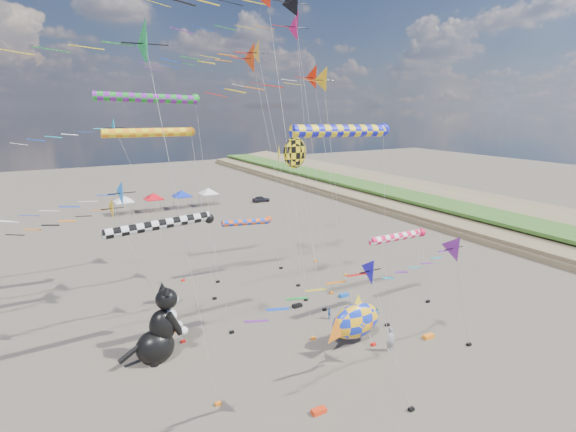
{
  "coord_description": "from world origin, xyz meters",
  "views": [
    {
      "loc": [
        -18.12,
        -18.42,
        17.95
      ],
      "look_at": [
        -1.04,
        12.0,
        9.41
      ],
      "focal_mm": 28.0,
      "sensor_mm": 36.0,
      "label": 1
    }
  ],
  "objects_px": {
    "person_adult": "(391,340)",
    "fish_inflatable": "(355,321)",
    "child_green": "(377,315)",
    "child_blue": "(329,314)",
    "parked_car": "(261,199)",
    "cat_inflatable": "(158,323)"
  },
  "relations": [
    {
      "from": "fish_inflatable",
      "to": "person_adult",
      "type": "relative_size",
      "value": 3.06
    },
    {
      "from": "person_adult",
      "to": "child_green",
      "type": "xyz_separation_m",
      "value": [
        2.3,
        4.29,
        -0.35
      ]
    },
    {
      "from": "fish_inflatable",
      "to": "child_green",
      "type": "height_order",
      "value": "fish_inflatable"
    },
    {
      "from": "cat_inflatable",
      "to": "fish_inflatable",
      "type": "xyz_separation_m",
      "value": [
        13.73,
        -5.18,
        -0.94
      ]
    },
    {
      "from": "cat_inflatable",
      "to": "fish_inflatable",
      "type": "relative_size",
      "value": 0.99
    },
    {
      "from": "cat_inflatable",
      "to": "fish_inflatable",
      "type": "bearing_deg",
      "value": -24.29
    },
    {
      "from": "fish_inflatable",
      "to": "person_adult",
      "type": "xyz_separation_m",
      "value": [
        1.66,
        -2.22,
        -0.95
      ]
    },
    {
      "from": "fish_inflatable",
      "to": "child_blue",
      "type": "height_order",
      "value": "fish_inflatable"
    },
    {
      "from": "person_adult",
      "to": "parked_car",
      "type": "relative_size",
      "value": 0.56
    },
    {
      "from": "child_blue",
      "to": "parked_car",
      "type": "relative_size",
      "value": 0.29
    },
    {
      "from": "fish_inflatable",
      "to": "child_blue",
      "type": "bearing_deg",
      "value": 81.94
    },
    {
      "from": "person_adult",
      "to": "child_green",
      "type": "distance_m",
      "value": 4.88
    },
    {
      "from": "fish_inflatable",
      "to": "child_green",
      "type": "distance_m",
      "value": 4.65
    },
    {
      "from": "person_adult",
      "to": "child_blue",
      "type": "xyz_separation_m",
      "value": [
        -1.03,
        6.63,
        -0.45
      ]
    },
    {
      "from": "person_adult",
      "to": "fish_inflatable",
      "type": "bearing_deg",
      "value": 124.33
    },
    {
      "from": "fish_inflatable",
      "to": "parked_car",
      "type": "relative_size",
      "value": 1.7
    },
    {
      "from": "person_adult",
      "to": "child_green",
      "type": "relative_size",
      "value": 1.58
    },
    {
      "from": "fish_inflatable",
      "to": "parked_car",
      "type": "xyz_separation_m",
      "value": [
        16.96,
        51.41,
        -1.32
      ]
    },
    {
      "from": "child_blue",
      "to": "parked_car",
      "type": "height_order",
      "value": "parked_car"
    },
    {
      "from": "cat_inflatable",
      "to": "person_adult",
      "type": "relative_size",
      "value": 3.02
    },
    {
      "from": "child_green",
      "to": "parked_car",
      "type": "relative_size",
      "value": 0.35
    },
    {
      "from": "fish_inflatable",
      "to": "child_blue",
      "type": "xyz_separation_m",
      "value": [
        0.62,
        4.41,
        -1.41
      ]
    }
  ]
}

